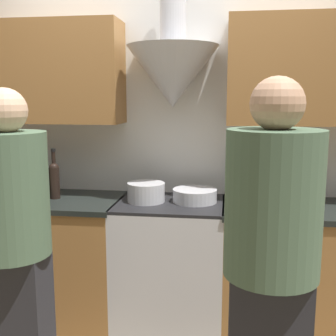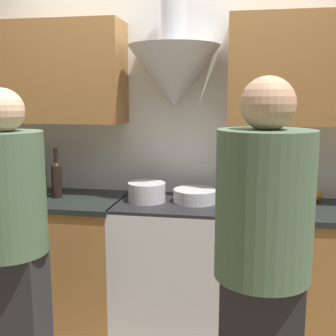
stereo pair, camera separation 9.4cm
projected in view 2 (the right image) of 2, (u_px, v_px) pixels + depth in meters
wall_back at (171, 119)px, 3.01m from camera, size 8.40×0.62×2.60m
counter_left at (35, 258)px, 3.08m from camera, size 1.32×0.62×0.93m
counter_right at (304, 277)px, 2.75m from camera, size 1.07×0.62×0.93m
stove_range at (171, 267)px, 2.91m from camera, size 0.73×0.60×0.93m
wine_bottle_4 at (4, 177)px, 3.02m from camera, size 0.08×0.08×0.32m
wine_bottle_5 at (15, 178)px, 2.98m from camera, size 0.07×0.07×0.33m
wine_bottle_6 at (29, 176)px, 2.99m from camera, size 0.07×0.07×0.35m
wine_bottle_7 at (41, 177)px, 2.95m from camera, size 0.08×0.08×0.36m
wine_bottle_8 at (57, 178)px, 2.94m from camera, size 0.07×0.07×0.35m
stock_pot at (147, 192)px, 2.84m from camera, size 0.25×0.25×0.13m
mixing_bowl at (195, 196)px, 2.83m from camera, size 0.30×0.30×0.09m
orange_fruit at (317, 195)px, 2.87m from camera, size 0.07×0.07×0.07m
person_foreground_left at (10, 242)px, 2.10m from camera, size 0.37×0.37×1.68m
person_foreground_right at (261, 274)px, 1.66m from camera, size 0.37×0.37×1.71m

